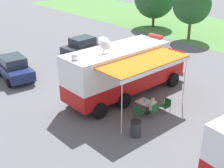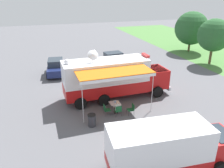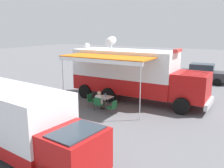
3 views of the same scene
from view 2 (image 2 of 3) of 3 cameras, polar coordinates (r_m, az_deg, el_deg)
The scene contains 15 objects.
ground_plane at distance 20.38m, azimuth -1.54°, elevation -3.55°, with size 100.00×100.00×0.00m, color #5B5B60.
lot_stripe at distance 22.63m, azimuth -4.17°, elevation -0.87°, with size 0.12×4.80×0.01m, color silver.
command_truck at distance 19.80m, azimuth 0.50°, elevation 1.77°, with size 4.94×9.52×4.53m.
folding_table at distance 17.98m, azimuth 0.72°, elevation -4.90°, with size 0.81×0.81×0.73m.
water_bottle at distance 17.89m, azimuth 0.79°, elevation -4.46°, with size 0.07×0.07×0.22m.
folding_chair_at_table at distance 17.38m, azimuth 1.55°, elevation -6.52°, with size 0.49×0.49×0.87m.
folding_chair_beside_table at distance 17.50m, azimuth -1.53°, elevation -6.30°, with size 0.49×0.49×0.87m.
folding_chair_spare_by_truck at distance 17.65m, azimuth 4.93°, elevation -6.11°, with size 0.49×0.49×0.87m.
seated_responder at distance 17.47m, azimuth 1.35°, elevation -5.84°, with size 0.66×0.55×1.25m.
trash_bin at distance 16.28m, azimuth -5.08°, elevation -9.01°, with size 0.57×0.57×0.91m.
support_truck at distance 12.52m, azimuth 13.83°, elevation -15.32°, with size 2.78×6.95×2.70m.
car_behind_truck at distance 26.61m, azimuth -13.88°, elevation 4.14°, with size 4.38×2.39×1.76m.
car_far_corner at distance 28.90m, azimuth 0.52°, elevation 6.24°, with size 2.25×4.32×1.76m.
tree_far_left at distance 37.75m, azimuth 19.26°, elevation 13.04°, with size 5.00×5.00×6.07m.
tree_left_of_centre at distance 31.76m, azimuth 24.16°, elevation 11.08°, with size 4.07×4.07×5.77m.
Camera 2 is at (17.60, -5.14, 8.91)m, focal length 36.54 mm.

